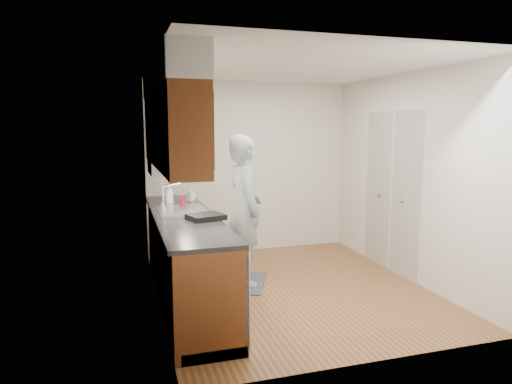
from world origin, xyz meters
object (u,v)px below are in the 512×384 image
soap_bottle_a (169,193)px  soap_bottle_b (191,194)px  dish_rack (206,217)px  soda_can (183,201)px  person (244,200)px

soap_bottle_a → soap_bottle_b: size_ratio=1.51×
soap_bottle_a → dish_rack: size_ratio=0.80×
soda_can → soap_bottle_a: bearing=142.9°
soap_bottle_a → dish_rack: soap_bottle_a is taller
soda_can → dish_rack: size_ratio=0.33×
soda_can → dish_rack: bearing=-82.7°
soap_bottle_b → dish_rack: size_ratio=0.53×
soda_can → dish_rack: soda_can is taller
soap_bottle_a → soap_bottle_b: 0.37m
soap_bottle_a → dish_rack: (0.25, -0.98, -0.11)m
soap_bottle_a → soap_bottle_b: bearing=38.4°
person → soda_can: size_ratio=17.72×
person → soda_can: person is taller
soap_bottle_a → soda_can: (0.14, -0.11, -0.08)m
soda_can → dish_rack: (0.11, -0.88, -0.03)m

